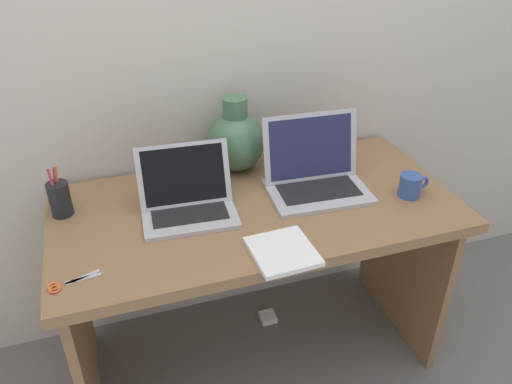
# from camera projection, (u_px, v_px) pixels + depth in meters

# --- Properties ---
(ground_plane) EXTENTS (6.00, 6.00, 0.00)m
(ground_plane) POSITION_uv_depth(u_px,v_px,m) (256.00, 353.00, 2.18)
(ground_plane) COLOR slate
(back_wall) EXTENTS (4.40, 0.04, 2.40)m
(back_wall) POSITION_uv_depth(u_px,v_px,m) (223.00, 48.00, 1.86)
(back_wall) COLOR beige
(back_wall) RESTS_ON ground
(desk) EXTENTS (1.40, 0.70, 0.76)m
(desk) POSITION_uv_depth(u_px,v_px,m) (256.00, 243.00, 1.87)
(desk) COLOR olive
(desk) RESTS_ON ground
(laptop_left) EXTENTS (0.33, 0.25, 0.22)m
(laptop_left) POSITION_uv_depth(u_px,v_px,m) (187.00, 196.00, 1.72)
(laptop_left) COLOR #B2B2B7
(laptop_left) RESTS_ON desk
(laptop_right) EXTENTS (0.37, 0.28, 0.26)m
(laptop_right) POSITION_uv_depth(u_px,v_px,m) (314.00, 170.00, 1.84)
(laptop_right) COLOR #B2B2B7
(laptop_right) RESTS_ON desk
(green_vase) EXTENTS (0.22, 0.22, 0.29)m
(green_vase) POSITION_uv_depth(u_px,v_px,m) (236.00, 140.00, 1.94)
(green_vase) COLOR #47704C
(green_vase) RESTS_ON desk
(notebook_stack) EXTENTS (0.19, 0.21, 0.02)m
(notebook_stack) POSITION_uv_depth(u_px,v_px,m) (283.00, 251.00, 1.54)
(notebook_stack) COLOR white
(notebook_stack) RESTS_ON desk
(coffee_mug) EXTENTS (0.11, 0.08, 0.08)m
(coffee_mug) POSITION_uv_depth(u_px,v_px,m) (411.00, 185.00, 1.81)
(coffee_mug) COLOR #335199
(coffee_mug) RESTS_ON desk
(pen_cup) EXTENTS (0.07, 0.07, 0.18)m
(pen_cup) POSITION_uv_depth(u_px,v_px,m) (60.00, 198.00, 1.70)
(pen_cup) COLOR black
(pen_cup) RESTS_ON desk
(scissors) EXTENTS (0.15, 0.07, 0.01)m
(scissors) POSITION_uv_depth(u_px,v_px,m) (65.00, 284.00, 1.43)
(scissors) COLOR #B7B7BC
(scissors) RESTS_ON desk
(power_brick) EXTENTS (0.07, 0.07, 0.03)m
(power_brick) POSITION_uv_depth(u_px,v_px,m) (268.00, 317.00, 2.34)
(power_brick) COLOR white
(power_brick) RESTS_ON ground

